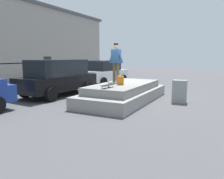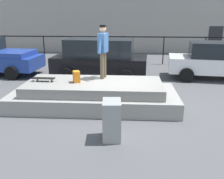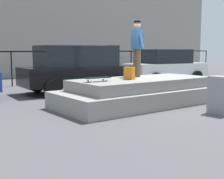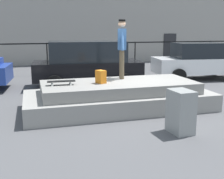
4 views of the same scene
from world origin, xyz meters
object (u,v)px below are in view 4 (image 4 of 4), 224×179
skateboard (61,81)px  backpack (101,77)px  car_black_hatchback_mid (87,63)px  utility_box (181,112)px  skateboarder (122,45)px  car_white_sedan_far (198,61)px

skateboard → backpack: 1.12m
car_black_hatchback_mid → backpack: bearing=-95.4°
utility_box → skateboard: bearing=132.9°
skateboarder → backpack: (-0.82, -0.61, -0.86)m
skateboarder → car_black_hatchback_mid: bearing=98.7°
skateboarder → skateboard: 2.23m
utility_box → car_black_hatchback_mid: bearing=95.3°
skateboarder → backpack: skateboarder is taller
skateboard → backpack: size_ratio=2.07×
car_black_hatchback_mid → utility_box: car_black_hatchback_mid is taller
backpack → utility_box: backpack is taller
backpack → car_white_sedan_far: bearing=103.4°
skateboard → car_black_hatchback_mid: size_ratio=0.17×
car_white_sedan_far → backpack: bearing=-145.3°
skateboard → car_white_sedan_far: car_white_sedan_far is taller
backpack → car_black_hatchback_mid: (0.35, 3.69, -0.03)m
skateboard → backpack: (1.11, -0.03, 0.08)m
skateboard → utility_box: utility_box is taller
utility_box → skateboarder: bearing=95.7°
car_black_hatchback_mid → car_white_sedan_far: 5.31m
skateboarder → car_white_sedan_far: skateboarder is taller
car_black_hatchback_mid → car_white_sedan_far: size_ratio=1.05×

